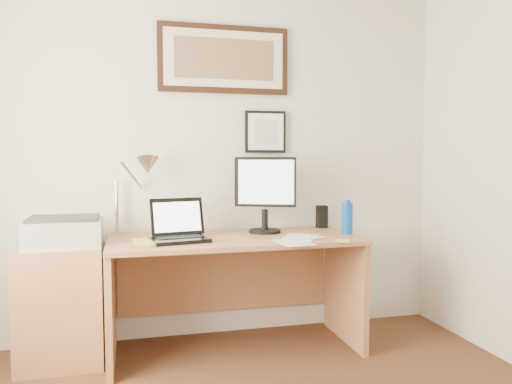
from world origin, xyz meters
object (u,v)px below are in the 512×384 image
object	(u,v)px
lcd_monitor	(265,191)
printer	(64,232)
desk	(232,270)
water_bottle	(347,218)
book	(133,243)
laptop	(179,231)
side_cabinet	(62,305)

from	to	relation	value
lcd_monitor	printer	bearing A→B (deg)	-175.85
desk	lcd_monitor	xyz separation A→B (m)	(0.24, 0.05, 0.53)
water_bottle	book	bearing A→B (deg)	-177.74
book	laptop	size ratio (longest dim) A/B	0.61
water_bottle	desk	distance (m)	0.85
book	printer	bearing A→B (deg)	160.66
water_bottle	desk	bearing A→B (deg)	170.66
side_cabinet	printer	bearing A→B (deg)	-11.36
water_bottle	book	distance (m)	1.41
desk	laptop	size ratio (longest dim) A/B	4.25
side_cabinet	desk	distance (m)	1.08
side_cabinet	laptop	bearing A→B (deg)	-7.05
lcd_monitor	printer	world-z (taller)	lcd_monitor
water_bottle	printer	size ratio (longest dim) A/B	0.48
water_bottle	book	world-z (taller)	water_bottle
desk	lcd_monitor	bearing A→B (deg)	12.20
laptop	printer	world-z (taller)	laptop
book	lcd_monitor	distance (m)	0.96
lcd_monitor	printer	distance (m)	1.31
side_cabinet	desk	world-z (taller)	desk
side_cabinet	water_bottle	distance (m)	1.91
book	desk	bearing A→B (deg)	15.87
laptop	lcd_monitor	distance (m)	0.67
book	water_bottle	bearing A→B (deg)	2.26
book	laptop	world-z (taller)	laptop
book	printer	xyz separation A→B (m)	(-0.40, 0.14, 0.06)
book	laptop	distance (m)	0.29
book	desk	xyz separation A→B (m)	(0.64, 0.18, -0.24)
water_bottle	desk	xyz separation A→B (m)	(-0.77, 0.13, -0.34)
laptop	printer	distance (m)	0.68
water_bottle	lcd_monitor	size ratio (longest dim) A/B	0.41
desk	water_bottle	bearing A→B (deg)	-9.34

